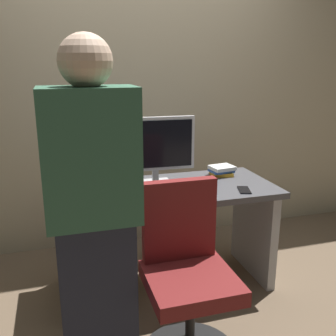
% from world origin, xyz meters
% --- Properties ---
extents(ground_plane, '(9.00, 9.00, 0.00)m').
position_xyz_m(ground_plane, '(0.00, 0.00, 0.00)').
color(ground_plane, brown).
extents(wall_back, '(6.40, 0.10, 3.00)m').
position_xyz_m(wall_back, '(0.00, 0.86, 1.50)').
color(wall_back, tan).
rests_on(wall_back, ground).
extents(desk, '(1.46, 0.64, 0.72)m').
position_xyz_m(desk, '(0.00, 0.00, 0.50)').
color(desk, '#4C4C51').
rests_on(desk, ground).
extents(office_chair, '(0.52, 0.52, 0.94)m').
position_xyz_m(office_chair, '(-0.08, -0.65, 0.43)').
color(office_chair, black).
rests_on(office_chair, ground).
extents(person_at_desk, '(0.40, 0.24, 1.64)m').
position_xyz_m(person_at_desk, '(-0.54, -0.71, 0.84)').
color(person_at_desk, '#262838').
rests_on(person_at_desk, ground).
extents(monitor, '(0.54, 0.15, 0.46)m').
position_xyz_m(monitor, '(-0.04, 0.11, 0.98)').
color(monitor, silver).
rests_on(monitor, desk).
extents(keyboard, '(0.44, 0.15, 0.02)m').
position_xyz_m(keyboard, '(-0.09, -0.07, 0.73)').
color(keyboard, '#262626').
rests_on(keyboard, desk).
extents(mouse, '(0.06, 0.10, 0.03)m').
position_xyz_m(mouse, '(0.18, -0.08, 0.74)').
color(mouse, white).
rests_on(mouse, desk).
extents(cup_near_keyboard, '(0.07, 0.07, 0.10)m').
position_xyz_m(cup_near_keyboard, '(-0.37, -0.14, 0.77)').
color(cup_near_keyboard, silver).
rests_on(cup_near_keyboard, desk).
extents(cup_by_monitor, '(0.07, 0.07, 0.10)m').
position_xyz_m(cup_by_monitor, '(-0.43, 0.10, 0.77)').
color(cup_by_monitor, silver).
rests_on(cup_by_monitor, desk).
extents(book_stack, '(0.18, 0.16, 0.07)m').
position_xyz_m(book_stack, '(0.47, 0.17, 0.76)').
color(book_stack, gold).
rests_on(book_stack, desk).
extents(cell_phone, '(0.11, 0.16, 0.01)m').
position_xyz_m(cell_phone, '(0.47, -0.20, 0.73)').
color(cell_phone, black).
rests_on(cell_phone, desk).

